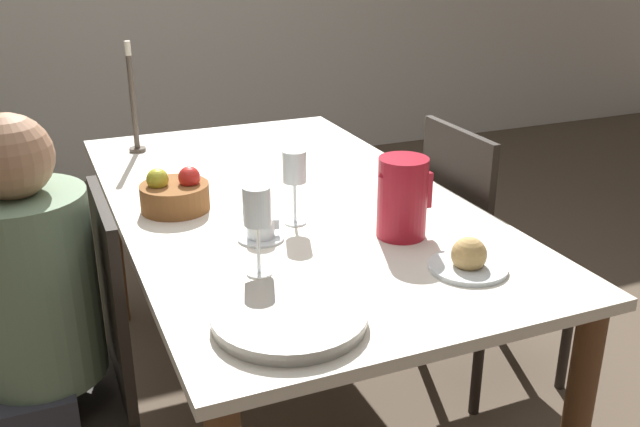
{
  "coord_description": "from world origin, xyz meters",
  "views": [
    {
      "loc": [
        -0.7,
        -1.91,
        1.54
      ],
      "look_at": [
        0.0,
        -0.27,
        0.83
      ],
      "focal_mm": 40.0,
      "sensor_mm": 36.0,
      "label": 1
    }
  ],
  "objects": [
    {
      "name": "ground_plane",
      "position": [
        0.0,
        0.0,
        0.0
      ],
      "size": [
        20.0,
        20.0,
        0.0
      ],
      "primitive_type": "plane",
      "color": "brown"
    },
    {
      "name": "dining_table",
      "position": [
        0.0,
        0.0,
        0.68
      ],
      "size": [
        1.0,
        1.8,
        0.78
      ],
      "color": "silver",
      "rests_on": "ground_plane"
    },
    {
      "name": "chair_person_side",
      "position": [
        -0.68,
        -0.29,
        0.5
      ],
      "size": [
        0.42,
        0.42,
        0.95
      ],
      "rotation": [
        0.0,
        0.0,
        1.57
      ],
      "color": "black",
      "rests_on": "ground_plane"
    },
    {
      "name": "chair_opposite",
      "position": [
        0.68,
        -0.08,
        0.5
      ],
      "size": [
        0.42,
        0.42,
        0.95
      ],
      "rotation": [
        0.0,
        0.0,
        -1.57
      ],
      "color": "black",
      "rests_on": "ground_plane"
    },
    {
      "name": "person_seated",
      "position": [
        -0.77,
        -0.3,
        0.7
      ],
      "size": [
        0.39,
        0.41,
        1.18
      ],
      "rotation": [
        0.0,
        0.0,
        1.57
      ],
      "color": "#33333D",
      "rests_on": "ground_plane"
    },
    {
      "name": "red_pitcher",
      "position": [
        0.19,
        -0.39,
        0.89
      ],
      "size": [
        0.16,
        0.13,
        0.22
      ],
      "color": "#A31423",
      "rests_on": "dining_table"
    },
    {
      "name": "wine_glass_water",
      "position": [
        -0.04,
        -0.19,
        0.93
      ],
      "size": [
        0.07,
        0.07,
        0.21
      ],
      "color": "white",
      "rests_on": "dining_table"
    },
    {
      "name": "wine_glass_juice",
      "position": [
        -0.24,
        -0.45,
        0.94
      ],
      "size": [
        0.07,
        0.07,
        0.22
      ],
      "color": "white",
      "rests_on": "dining_table"
    },
    {
      "name": "teacup_near_person",
      "position": [
        -0.17,
        -0.26,
        0.8
      ],
      "size": [
        0.12,
        0.12,
        0.06
      ],
      "color": "silver",
      "rests_on": "dining_table"
    },
    {
      "name": "teacup_across",
      "position": [
        0.39,
        -0.1,
        0.8
      ],
      "size": [
        0.12,
        0.12,
        0.06
      ],
      "color": "silver",
      "rests_on": "dining_table"
    },
    {
      "name": "serving_tray",
      "position": [
        -0.25,
        -0.7,
        0.79
      ],
      "size": [
        0.33,
        0.33,
        0.03
      ],
      "color": "#B7B2A8",
      "rests_on": "dining_table"
    },
    {
      "name": "bread_plate",
      "position": [
        0.24,
        -0.63,
        0.8
      ],
      "size": [
        0.19,
        0.19,
        0.09
      ],
      "color": "silver",
      "rests_on": "dining_table"
    },
    {
      "name": "fruit_bowl",
      "position": [
        -0.33,
        0.04,
        0.82
      ],
      "size": [
        0.2,
        0.2,
        0.13
      ],
      "color": "brown",
      "rests_on": "dining_table"
    },
    {
      "name": "candlestick_tall",
      "position": [
        -0.33,
        0.68,
        0.94
      ],
      "size": [
        0.06,
        0.06,
        0.4
      ],
      "color": "#4C4238",
      "rests_on": "dining_table"
    }
  ]
}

